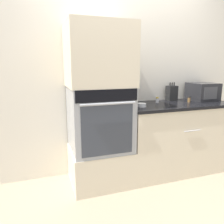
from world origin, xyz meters
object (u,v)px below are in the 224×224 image
at_px(bowl, 141,105).
at_px(condiment_jar_mid, 189,99).
at_px(knife_block, 172,93).
at_px(condiment_jar_near, 157,100).
at_px(wall_oven, 100,118).
at_px(microwave, 203,92).

distance_m(bowl, condiment_jar_mid, 0.74).
distance_m(knife_block, condiment_jar_near, 0.31).
relative_size(knife_block, condiment_jar_near, 3.31).
xyz_separation_m(condiment_jar_near, condiment_jar_mid, (0.42, -0.09, 0.00)).
relative_size(knife_block, condiment_jar_mid, 3.24).
bearing_deg(condiment_jar_near, wall_oven, -172.13).
height_order(wall_oven, condiment_jar_mid, wall_oven).
xyz_separation_m(microwave, knife_block, (-0.41, 0.12, -0.02)).
relative_size(wall_oven, condiment_jar_near, 9.72).
bearing_deg(condiment_jar_near, microwave, -1.18).
distance_m(knife_block, condiment_jar_mid, 0.25).
bearing_deg(condiment_jar_mid, knife_block, 125.18).
bearing_deg(microwave, bowl, -169.99).
height_order(microwave, knife_block, knife_block).
bearing_deg(knife_block, condiment_jar_near, -159.44).
bearing_deg(bowl, wall_oven, 170.21).
xyz_separation_m(wall_oven, microwave, (1.48, 0.10, 0.24)).
bearing_deg(microwave, condiment_jar_mid, -164.32).
distance_m(knife_block, bowl, 0.67).
relative_size(wall_oven, condiment_jar_mid, 9.49).
height_order(wall_oven, knife_block, knife_block).
bearing_deg(wall_oven, bowl, -9.79).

